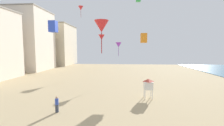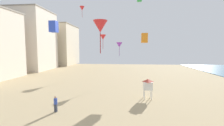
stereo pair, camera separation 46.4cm
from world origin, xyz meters
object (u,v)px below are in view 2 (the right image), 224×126
Objects in this scene: kite_purple_delta at (119,45)px; kite_orange_box at (144,38)px; kite_flyer at (56,103)px; lifeguard_stand at (148,84)px; kite_red_delta_2 at (103,37)px; kite_red_delta at (100,26)px; kite_red_delta_3 at (82,8)px; kite_blue_box at (54,27)px.

kite_purple_delta is 5.86m from kite_orange_box.
kite_flyer is 11.12m from lifeguard_stand.
kite_red_delta_2 is at bearing 115.12° from lifeguard_stand.
kite_flyer is 28.38m from kite_red_delta_2.
kite_red_delta is 21.55m from kite_red_delta_3.
kite_red_delta_2 is (-9.13, 21.91, 7.78)m from lifeguard_stand.
kite_red_delta is (-1.36, -15.21, 1.49)m from kite_purple_delta.
kite_purple_delta is 0.74× the size of kite_red_delta_2.
kite_orange_box is 1.04× the size of kite_blue_box.
kite_orange_box is 15.42m from kite_blue_box.
kite_red_delta_3 is (-7.49, 18.94, 7.06)m from kite_red_delta.
kite_red_delta reaches higher than lifeguard_stand.
kite_flyer is 25.85m from kite_red_delta_3.
kite_blue_box is at bearing -92.68° from kite_red_delta_3.
kite_purple_delta is (5.64, 17.17, 6.33)m from kite_flyer.
kite_flyer is 0.99× the size of kite_blue_box.
kite_red_delta_3 is at bearing -1.53° from kite_flyer.
kite_blue_box is at bearing -103.34° from kite_red_delta_2.
kite_flyer is at bearing -64.13° from kite_blue_box.
kite_red_delta_2 reaches higher than kite_orange_box.
kite_red_delta is at bearing -75.65° from kite_flyer.
kite_red_delta_3 is (-3.21, 20.89, 14.87)m from kite_flyer.
kite_flyer is 19.15m from kite_purple_delta.
kite_blue_box reaches higher than kite_flyer.
kite_red_delta is at bearing -81.90° from kite_red_delta_2.
kite_red_delta_2 is at bearing 126.20° from kite_orange_box.
kite_red_delta_3 is (-3.92, -6.11, 6.17)m from kite_red_delta_2.
kite_red_delta_2 is (0.71, 27.00, 8.70)m from kite_flyer.
kite_orange_box is at bearing -35.19° from kite_purple_delta.
kite_red_delta is 1.38× the size of kite_red_delta_3.
kite_red_delta_2 is at bearing 98.10° from kite_red_delta.
kite_red_delta is (-6.06, -11.90, 0.37)m from kite_orange_box.
kite_red_delta_2 reaches higher than kite_purple_delta.
kite_red_delta_2 is (-4.93, 9.84, 2.37)m from kite_purple_delta.
kite_blue_box is (-0.61, -13.01, -6.09)m from kite_red_delta_3.
kite_purple_delta is (-4.20, 12.07, 5.41)m from lifeguard_stand.
kite_red_delta_2 is at bearing 116.61° from kite_purple_delta.
kite_flyer is 9.12m from kite_red_delta.
kite_orange_box is 0.49× the size of kite_red_delta.
lifeguard_stand is 16.01m from kite_blue_box.
kite_flyer is 18.82m from kite_orange_box.
lifeguard_stand is at bearing 29.38° from kite_red_delta.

